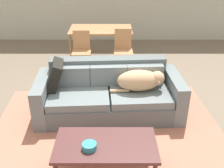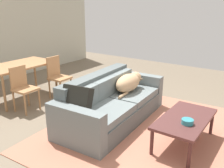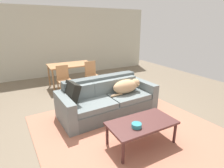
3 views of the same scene
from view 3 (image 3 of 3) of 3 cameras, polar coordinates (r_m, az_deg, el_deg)
name	(u,v)px [view 3 (image 3 of 3)]	position (r m, az deg, el deg)	size (l,w,h in m)	color
ground_plane	(102,114)	(4.31, -3.17, -9.59)	(10.00, 10.00, 0.00)	#756552
back_partition	(59,42)	(7.65, -16.64, 12.71)	(8.00, 0.12, 2.70)	beige
area_rug	(128,130)	(3.72, 5.09, -14.49)	(3.40, 3.35, 0.01)	#B97158
couch	(107,100)	(4.27, -1.58, -5.10)	(2.34, 1.12, 0.83)	#586161
dog_on_left_cushion	(127,86)	(4.33, 4.77, -0.65)	(0.85, 0.39, 0.33)	tan
throw_pillow_by_left_arm	(71,93)	(3.87, -13.06, -2.87)	(0.16, 0.46, 0.46)	black
coffee_table	(142,124)	(3.19, 9.53, -12.66)	(1.18, 0.63, 0.44)	#542E2C
bowl_on_coffee_table	(137,125)	(3.00, 7.88, -13.04)	(0.17, 0.17, 0.07)	teal
dining_table	(71,66)	(6.12, -13.14, 5.58)	(1.43, 0.86, 0.78)	#B37E50
dining_chair_near_left	(64,79)	(5.50, -15.19, 1.70)	(0.41, 0.41, 0.88)	#B37E50
dining_chair_near_right	(92,74)	(5.74, -6.51, 3.15)	(0.41, 0.41, 0.92)	#B37E50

